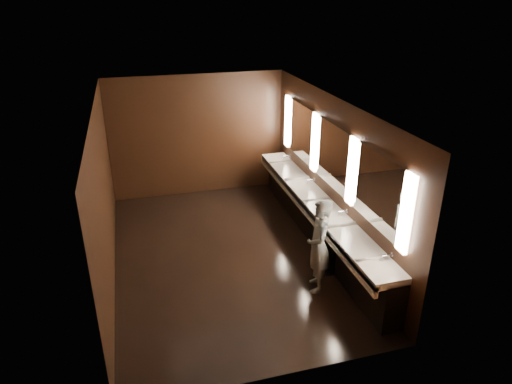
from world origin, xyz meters
TOP-DOWN VIEW (x-y plane):
  - floor at (0.00, 0.00)m, footprint 6.00×6.00m
  - ceiling at (0.00, 0.00)m, footprint 4.00×6.00m
  - wall_back at (0.00, 3.00)m, footprint 4.00×0.02m
  - wall_front at (0.00, -3.00)m, footprint 4.00×0.02m
  - wall_left at (-2.00, 0.00)m, footprint 0.02×6.00m
  - wall_right at (2.00, 0.00)m, footprint 0.02×6.00m
  - sink_counter at (1.79, 0.00)m, footprint 0.55×5.40m
  - mirror_band at (1.98, -0.00)m, footprint 0.06×5.03m
  - person at (1.20, -1.38)m, footprint 0.52×0.65m
  - trash_bin at (1.58, -0.95)m, footprint 0.49×0.49m

SIDE VIEW (x-z plane):
  - floor at x=0.00m, z-range 0.00..0.00m
  - trash_bin at x=1.58m, z-range 0.00..0.58m
  - sink_counter at x=1.79m, z-range -0.01..1.00m
  - person at x=1.20m, z-range 0.00..1.57m
  - wall_back at x=0.00m, z-range 0.00..2.80m
  - wall_front at x=0.00m, z-range 0.00..2.80m
  - wall_left at x=-2.00m, z-range 0.00..2.80m
  - wall_right at x=2.00m, z-range 0.00..2.80m
  - mirror_band at x=1.98m, z-range 1.17..2.32m
  - ceiling at x=0.00m, z-range 2.79..2.81m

